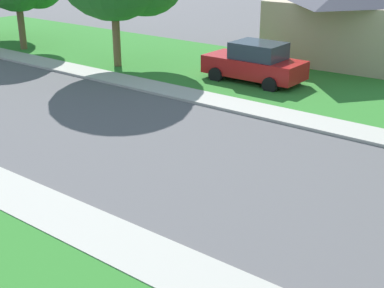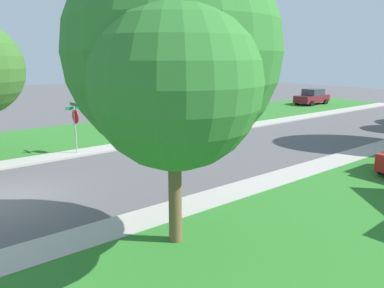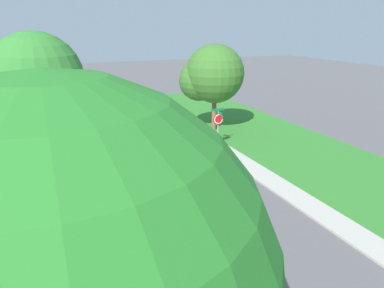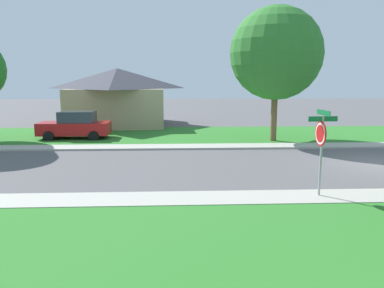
{
  "view_description": "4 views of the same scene",
  "coord_description": "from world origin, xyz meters",
  "views": [
    {
      "loc": [
        -11.25,
        3.71,
        6.02
      ],
      "look_at": [
        -2.07,
        10.82,
        1.4
      ],
      "focal_mm": 49.86,
      "sensor_mm": 36.0,
      "label": 1
    },
    {
      "loc": [
        14.06,
        -2.22,
        5.05
      ],
      "look_at": [
        1.91,
        7.26,
        1.4
      ],
      "focal_mm": 34.16,
      "sensor_mm": 36.0,
      "label": 2
    },
    {
      "loc": [
        6.43,
        26.04,
        8.14
      ],
      "look_at": [
        -1.61,
        7.1,
        1.4
      ],
      "focal_mm": 34.09,
      "sensor_mm": 36.0,
      "label": 3
    },
    {
      "loc": [
        -16.06,
        9.09,
        3.67
      ],
      "look_at": [
        -2.49,
        8.44,
        1.4
      ],
      "focal_mm": 35.96,
      "sensor_mm": 36.0,
      "label": 4
    }
  ],
  "objects": [
    {
      "name": "lawn_east",
      "position": [
        9.4,
        12.0,
        0.04
      ],
      "size": [
        8.0,
        56.0,
        0.08
      ],
      "primitive_type": "cube",
      "color": "#2D7528",
      "rests_on": "ground"
    },
    {
      "name": "car_red_behind_trees",
      "position": [
        7.97,
        15.2,
        0.87
      ],
      "size": [
        2.04,
        4.3,
        1.76
      ],
      "color": "red",
      "rests_on": "ground"
    },
    {
      "name": "sidewalk_west",
      "position": [
        -4.7,
        12.0,
        0.05
      ],
      "size": [
        1.4,
        56.0,
        0.1
      ],
      "primitive_type": "cube",
      "color": "#ADA89E",
      "rests_on": "ground"
    },
    {
      "name": "sidewalk_east",
      "position": [
        4.7,
        12.0,
        0.05
      ],
      "size": [
        1.4,
        56.0,
        0.1
      ],
      "primitive_type": "cube",
      "color": "#ADA89E",
      "rests_on": "ground"
    },
    {
      "name": "house_right_setback",
      "position": [
        15.68,
        13.63,
        2.38
      ],
      "size": [
        9.38,
        8.24,
        4.6
      ],
      "color": "tan",
      "rests_on": "ground"
    }
  ]
}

